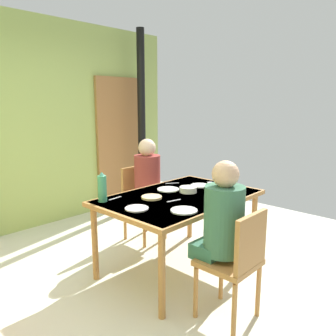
% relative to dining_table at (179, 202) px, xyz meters
% --- Properties ---
extents(ground_plane, '(5.95, 5.95, 0.00)m').
position_rel_dining_table_xyz_m(ground_plane, '(-0.42, -0.10, -0.68)').
color(ground_plane, beige).
extents(wall_back, '(4.57, 0.10, 2.70)m').
position_rel_dining_table_xyz_m(wall_back, '(-0.42, 2.19, 0.67)').
color(wall_back, '#9EB55E').
rests_on(wall_back, ground_plane).
extents(door_wooden, '(0.80, 0.05, 2.00)m').
position_rel_dining_table_xyz_m(door_wooden, '(0.96, 2.11, 0.32)').
color(door_wooden, '#9A6738').
rests_on(door_wooden, ground_plane).
extents(stove_pipe_column, '(0.12, 0.12, 2.70)m').
position_rel_dining_table_xyz_m(stove_pipe_column, '(1.21, 1.84, 0.67)').
color(stove_pipe_column, black).
rests_on(stove_pipe_column, ground_plane).
extents(dining_table, '(1.51, 1.00, 0.75)m').
position_rel_dining_table_xyz_m(dining_table, '(0.00, 0.00, 0.00)').
color(dining_table, '#A8713B').
rests_on(dining_table, ground_plane).
extents(chair_near_diner, '(0.40, 0.40, 0.87)m').
position_rel_dining_table_xyz_m(chair_near_diner, '(-0.33, -0.85, -0.19)').
color(chair_near_diner, '#A8713B').
rests_on(chair_near_diner, ground_plane).
extents(chair_far_diner, '(0.40, 0.40, 0.87)m').
position_rel_dining_table_xyz_m(chair_far_diner, '(0.27, 0.85, -0.19)').
color(chair_far_diner, '#A8713B').
rests_on(chair_far_diner, ground_plane).
extents(person_near_diner, '(0.30, 0.37, 0.77)m').
position_rel_dining_table_xyz_m(person_near_diner, '(-0.33, -0.72, 0.10)').
color(person_near_diner, '#30634C').
rests_on(person_near_diner, ground_plane).
extents(person_far_diner, '(0.30, 0.37, 0.77)m').
position_rel_dining_table_xyz_m(person_far_diner, '(0.27, 0.72, 0.10)').
color(person_far_diner, '#953935').
rests_on(person_far_diner, ground_plane).
extents(water_bottle_green_near, '(0.08, 0.08, 0.27)m').
position_rel_dining_table_xyz_m(water_bottle_green_near, '(-0.62, 0.38, 0.19)').
color(water_bottle_green_near, '#3D9268').
rests_on(water_bottle_green_near, dining_table).
extents(serving_bowl_center, '(0.17, 0.17, 0.05)m').
position_rel_dining_table_xyz_m(serving_bowl_center, '(0.15, 0.02, 0.09)').
color(serving_bowl_center, silver).
rests_on(serving_bowl_center, dining_table).
extents(dinner_plate_near_left, '(0.22, 0.22, 0.01)m').
position_rel_dining_table_xyz_m(dinner_plate_near_left, '(-0.32, -0.33, 0.07)').
color(dinner_plate_near_left, white).
rests_on(dinner_plate_near_left, dining_table).
extents(dinner_plate_near_right, '(0.20, 0.20, 0.01)m').
position_rel_dining_table_xyz_m(dinner_plate_near_right, '(0.43, 0.09, 0.07)').
color(dinner_plate_near_right, white).
rests_on(dinner_plate_near_right, dining_table).
extents(dinner_plate_far_center, '(0.20, 0.20, 0.01)m').
position_rel_dining_table_xyz_m(dinner_plate_far_center, '(-0.55, -0.01, 0.07)').
color(dinner_plate_far_center, white).
rests_on(dinner_plate_far_center, dining_table).
extents(dinner_plate_far_side, '(0.22, 0.22, 0.01)m').
position_rel_dining_table_xyz_m(dinner_plate_far_side, '(0.08, 0.22, 0.07)').
color(dinner_plate_far_side, white).
rests_on(dinner_plate_far_side, dining_table).
extents(drinking_glass_by_near_diner, '(0.06, 0.06, 0.11)m').
position_rel_dining_table_xyz_m(drinking_glass_by_near_diner, '(0.28, -0.16, 0.12)').
color(drinking_glass_by_near_diner, silver).
rests_on(drinking_glass_by_near_diner, dining_table).
extents(bread_plate_sliced, '(0.19, 0.19, 0.02)m').
position_rel_dining_table_xyz_m(bread_plate_sliced, '(-0.24, 0.13, 0.08)').
color(bread_plate_sliced, '#DBB77A').
rests_on(bread_plate_sliced, dining_table).
extents(cutlery_knife_near, '(0.09, 0.14, 0.00)m').
position_rel_dining_table_xyz_m(cutlery_knife_near, '(0.64, -0.11, 0.07)').
color(cutlery_knife_near, silver).
rests_on(cutlery_knife_near, dining_table).
extents(cutlery_fork_near, '(0.13, 0.10, 0.00)m').
position_rel_dining_table_xyz_m(cutlery_fork_near, '(0.31, 0.38, 0.07)').
color(cutlery_fork_near, silver).
rests_on(cutlery_fork_near, dining_table).
extents(cutlery_knife_far, '(0.15, 0.05, 0.00)m').
position_rel_dining_table_xyz_m(cutlery_knife_far, '(-0.17, -0.08, 0.07)').
color(cutlery_knife_far, silver).
rests_on(cutlery_knife_far, dining_table).
extents(cutlery_fork_far, '(0.15, 0.03, 0.00)m').
position_rel_dining_table_xyz_m(cutlery_fork_far, '(-0.48, 0.37, 0.07)').
color(cutlery_fork_far, silver).
rests_on(cutlery_fork_far, dining_table).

